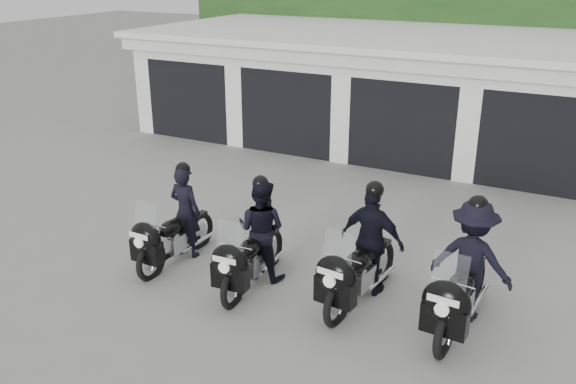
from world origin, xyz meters
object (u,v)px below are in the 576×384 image
at_px(police_bike_c, 366,250).
at_px(police_bike_d, 468,270).
at_px(police_bike_b, 256,238).
at_px(police_bike_a, 176,224).

distance_m(police_bike_c, police_bike_d, 1.48).
xyz_separation_m(police_bike_c, police_bike_d, (1.48, 0.01, 0.02)).
xyz_separation_m(police_bike_b, police_bike_d, (3.19, 0.34, 0.07)).
xyz_separation_m(police_bike_a, police_bike_d, (4.74, 0.36, 0.13)).
relative_size(police_bike_a, police_bike_d, 0.91).
bearing_deg(police_bike_c, police_bike_d, 6.56).
bearing_deg(police_bike_c, police_bike_b, -162.86).
bearing_deg(police_bike_d, police_bike_a, -172.13).
bearing_deg(police_bike_a, police_bike_d, 5.74).
relative_size(police_bike_a, police_bike_b, 0.98).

